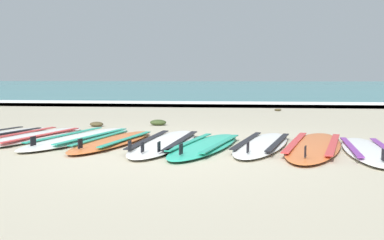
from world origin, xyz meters
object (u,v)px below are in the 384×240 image
(surfboard_7, at_px, (314,146))
(surfboard_3, at_px, (113,141))
(surfboard_5, at_px, (206,145))
(surfboard_6, at_px, (262,144))
(surfboard_8, at_px, (368,150))
(surfboard_1, at_px, (31,137))
(surfboard_4, at_px, (165,142))
(surfboard_2, at_px, (80,138))

(surfboard_7, bearing_deg, surfboard_3, 176.97)
(surfboard_5, distance_m, surfboard_6, 0.73)
(surfboard_3, bearing_deg, surfboard_8, -7.39)
(surfboard_1, height_order, surfboard_8, same)
(surfboard_1, distance_m, surfboard_4, 1.99)
(surfboard_1, bearing_deg, surfboard_2, -1.06)
(surfboard_2, distance_m, surfboard_8, 3.72)
(surfboard_4, height_order, surfboard_6, same)
(surfboard_2, relative_size, surfboard_4, 1.01)
(surfboard_6, bearing_deg, surfboard_8, -16.67)
(surfboard_1, xyz_separation_m, surfboard_4, (1.96, -0.30, 0.00))
(surfboard_7, bearing_deg, surfboard_2, 172.98)
(surfboard_5, relative_size, surfboard_7, 0.87)
(surfboard_3, bearing_deg, surfboard_2, 155.64)
(surfboard_2, height_order, surfboard_6, same)
(surfboard_3, xyz_separation_m, surfboard_4, (0.70, -0.04, 0.00))
(surfboard_4, bearing_deg, surfboard_8, -8.57)
(surfboard_3, height_order, surfboard_5, same)
(surfboard_4, relative_size, surfboard_5, 1.10)
(surfboard_4, relative_size, surfboard_8, 1.17)
(surfboard_7, xyz_separation_m, surfboard_8, (0.56, -0.27, 0.00))
(surfboard_3, height_order, surfboard_8, same)
(surfboard_3, height_order, surfboard_6, same)
(surfboard_2, bearing_deg, surfboard_6, -6.83)
(surfboard_6, distance_m, surfboard_8, 1.23)
(surfboard_4, height_order, surfboard_8, same)
(surfboard_1, xyz_separation_m, surfboard_6, (3.20, -0.31, 0.00))
(surfboard_3, distance_m, surfboard_5, 1.25)
(surfboard_3, distance_m, surfboard_6, 1.94)
(surfboard_1, relative_size, surfboard_5, 1.08)
(surfboard_2, bearing_deg, surfboard_5, -15.26)
(surfboard_3, relative_size, surfboard_6, 0.95)
(surfboard_1, distance_m, surfboard_5, 2.55)
(surfboard_2, bearing_deg, surfboard_4, -12.99)
(surfboard_3, bearing_deg, surfboard_5, -10.94)
(surfboard_2, relative_size, surfboard_6, 1.10)
(surfboard_8, bearing_deg, surfboard_4, 171.43)
(surfboard_1, height_order, surfboard_4, same)
(surfboard_5, relative_size, surfboard_8, 1.06)
(surfboard_7, bearing_deg, surfboard_1, 174.10)
(surfboard_2, height_order, surfboard_5, same)
(surfboard_6, height_order, surfboard_8, same)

